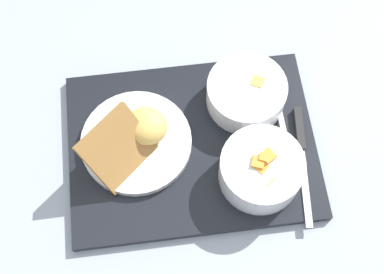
# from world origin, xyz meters

# --- Properties ---
(ground_plane) EXTENTS (4.00, 4.00, 0.00)m
(ground_plane) POSITION_xyz_m (0.00, 0.00, 0.00)
(ground_plane) COLOR #99A3AD
(serving_tray) EXTENTS (0.44, 0.34, 0.02)m
(serving_tray) POSITION_xyz_m (0.00, 0.00, 0.01)
(serving_tray) COLOR black
(serving_tray) RESTS_ON ground_plane
(bowl_salad) EXTENTS (0.13, 0.13, 0.07)m
(bowl_salad) POSITION_xyz_m (-0.09, 0.08, 0.05)
(bowl_salad) COLOR white
(bowl_salad) RESTS_ON serving_tray
(bowl_soup) EXTENTS (0.13, 0.13, 0.05)m
(bowl_soup) POSITION_xyz_m (-0.11, -0.06, 0.04)
(bowl_soup) COLOR white
(bowl_soup) RESTS_ON serving_tray
(plate_main) EXTENTS (0.19, 0.18, 0.09)m
(plate_main) POSITION_xyz_m (0.09, -0.02, 0.04)
(plate_main) COLOR white
(plate_main) RESTS_ON serving_tray
(knife) EXTENTS (0.05, 0.20, 0.01)m
(knife) POSITION_xyz_m (-0.17, 0.04, 0.02)
(knife) COLOR silver
(knife) RESTS_ON serving_tray
(spoon) EXTENTS (0.04, 0.15, 0.01)m
(spoon) POSITION_xyz_m (-0.15, 0.05, 0.02)
(spoon) COLOR silver
(spoon) RESTS_ON serving_tray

